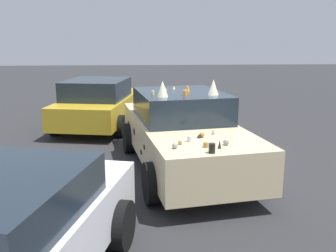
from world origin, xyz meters
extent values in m
plane|color=#2D2D30|center=(0.00, 0.00, 0.00)|extent=(60.00, 60.00, 0.00)
cube|color=beige|center=(0.00, 0.00, 0.65)|extent=(4.76, 2.48, 0.71)
cube|color=#1E2833|center=(0.22, 0.04, 1.27)|extent=(2.20, 1.92, 0.53)
cylinder|color=black|center=(-1.24, -1.12, 0.34)|extent=(0.71, 0.33, 0.68)
cylinder|color=black|center=(-1.54, 0.66, 0.34)|extent=(0.71, 0.33, 0.68)
cylinder|color=black|center=(1.54, -0.66, 0.34)|extent=(0.71, 0.33, 0.68)
cylinder|color=black|center=(1.24, 1.12, 0.34)|extent=(0.71, 0.33, 0.68)
ellipsoid|color=black|center=(0.46, 0.97, 0.68)|extent=(0.13, 0.04, 0.16)
ellipsoid|color=black|center=(-0.41, 0.83, 0.50)|extent=(0.18, 0.05, 0.09)
ellipsoid|color=black|center=(1.72, -0.61, 0.53)|extent=(0.16, 0.05, 0.08)
ellipsoid|color=black|center=(0.26, -0.85, 0.81)|extent=(0.13, 0.04, 0.10)
ellipsoid|color=black|center=(-0.75, 0.77, 0.70)|extent=(0.14, 0.04, 0.09)
ellipsoid|color=black|center=(1.39, 1.13, 0.66)|extent=(0.16, 0.05, 0.09)
ellipsoid|color=black|center=(-1.65, 0.62, 0.51)|extent=(0.11, 0.04, 0.15)
sphere|color=gray|center=(-1.87, 0.32, 1.04)|extent=(0.08, 0.08, 0.08)
cylinder|color=silver|center=(-1.51, 0.06, 1.05)|extent=(0.08, 0.08, 0.09)
cylinder|color=#A87A38|center=(-1.83, -0.14, 1.04)|extent=(0.11, 0.11, 0.07)
sphere|color=gray|center=(-1.74, -0.46, 1.05)|extent=(0.09, 0.09, 0.09)
cone|color=black|center=(-1.29, -0.12, 1.04)|extent=(0.12, 0.12, 0.07)
cylinder|color=black|center=(-2.12, -0.18, 1.07)|extent=(0.13, 0.13, 0.14)
cone|color=black|center=(-1.90, -0.33, 1.07)|extent=(0.07, 0.07, 0.13)
sphere|color=#A87A38|center=(-1.26, -0.17, 1.04)|extent=(0.08, 0.08, 0.08)
sphere|color=#A87A38|center=(-1.65, 0.22, 1.03)|extent=(0.06, 0.06, 0.06)
cone|color=gray|center=(-1.13, -0.38, 1.05)|extent=(0.09, 0.09, 0.09)
cylinder|color=tan|center=(-0.02, -0.03, 1.56)|extent=(0.08, 0.08, 0.06)
cylinder|color=orange|center=(-0.26, 0.00, 1.59)|extent=(0.08, 0.08, 0.10)
cylinder|color=orange|center=(0.25, -0.09, 1.59)|extent=(0.07, 0.07, 0.10)
cone|color=orange|center=(0.29, -0.12, 1.59)|extent=(0.10, 0.10, 0.11)
cone|color=#A87A38|center=(0.39, 0.33, 1.57)|extent=(0.09, 0.09, 0.07)
cylinder|color=tan|center=(-0.13, 0.59, 1.57)|extent=(0.08, 0.08, 0.07)
cone|color=tan|center=(0.70, 0.13, 1.57)|extent=(0.08, 0.08, 0.06)
cone|color=orange|center=(0.45, -0.10, 1.57)|extent=(0.08, 0.08, 0.06)
cone|color=beige|center=(-0.23, -0.53, 1.68)|extent=(0.20, 0.20, 0.29)
cone|color=beige|center=(-0.39, 0.42, 1.68)|extent=(0.20, 0.20, 0.29)
cylinder|color=black|center=(-2.81, 1.07, 0.31)|extent=(0.66, 0.37, 0.62)
cube|color=gold|center=(4.03, 2.05, 0.57)|extent=(4.42, 2.49, 0.62)
cube|color=#1E2833|center=(3.70, 2.11, 1.15)|extent=(2.17, 1.94, 0.54)
cylinder|color=black|center=(5.46, 2.70, 0.30)|extent=(0.63, 0.33, 0.60)
cylinder|color=black|center=(5.13, 0.93, 0.30)|extent=(0.63, 0.33, 0.60)
cylinder|color=black|center=(2.92, 3.17, 0.30)|extent=(0.63, 0.33, 0.60)
cylinder|color=black|center=(2.59, 1.40, 0.30)|extent=(0.63, 0.33, 0.60)
camera|label=1|loc=(-7.05, 0.76, 2.57)|focal=39.84mm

